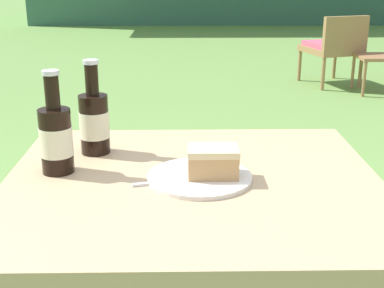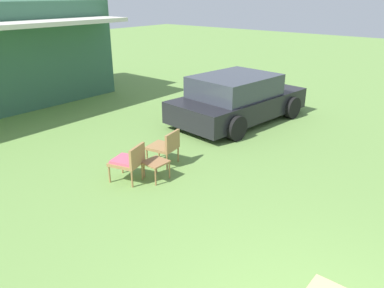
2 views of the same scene
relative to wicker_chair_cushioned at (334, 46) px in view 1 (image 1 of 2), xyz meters
The scene contains 8 objects.
wicker_chair_cushioned is the anchor object (origin of this frame).
garden_side_table 0.50m from the wicker_chair_cushioned, 43.93° to the right, with size 0.43×0.40×0.37m.
patio_table 4.66m from the wicker_chair_cushioned, 109.31° to the right, with size 0.85×0.75×0.76m.
cake_on_plate 4.66m from the wicker_chair_cushioned, 108.95° to the right, with size 0.24×0.24×0.08m.
cola_bottle_near 4.59m from the wicker_chair_cushioned, 112.97° to the right, with size 0.07×0.07×0.24m.
cola_bottle_far 4.74m from the wicker_chair_cushioned, 113.08° to the right, with size 0.07×0.07×0.24m.
fork 4.70m from the wicker_chair_cushioned, 109.83° to the right, with size 0.16×0.05×0.01m.
loose_bottle_cap 4.65m from the wicker_chair_cushioned, 108.44° to the right, with size 0.03×0.03×0.01m.
Camera 1 is at (-0.02, -1.11, 1.22)m, focal length 50.00 mm.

